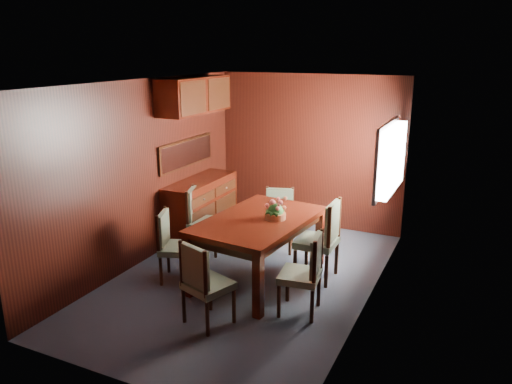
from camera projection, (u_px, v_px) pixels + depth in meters
The scene contains 11 objects.
ground at pixel (246, 278), 6.23m from camera, with size 4.50×4.50×0.00m, color #353B49.
room_shell at pixel (250, 145), 6.11m from camera, with size 3.06×4.52×2.41m.
sideboard at pixel (201, 209), 7.49m from camera, with size 0.48×1.40×0.90m, color #350E06.
dining_table at pixel (259, 227), 6.02m from camera, with size 1.24×1.81×0.80m.
chair_left_near at pixel (172, 242), 6.08m from camera, with size 0.53×0.54×0.89m.
chair_left_far at pixel (199, 217), 6.93m from camera, with size 0.54×0.56×0.93m.
chair_right_near at pixel (306, 270), 5.30m from camera, with size 0.47×0.48×0.91m.
chair_right_far at pixel (323, 236), 6.07m from camera, with size 0.47×0.48×1.02m.
chair_head at pixel (203, 280), 5.05m from camera, with size 0.55×0.54×0.92m.
chair_foot at pixel (279, 216), 7.05m from camera, with size 0.52×0.50×0.88m.
flower_centerpiece at pixel (276, 209), 5.94m from camera, with size 0.26×0.26×0.26m.
Camera 1 is at (2.54, -5.09, 2.77)m, focal length 35.00 mm.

